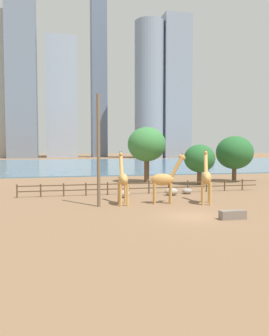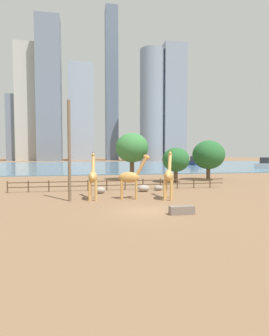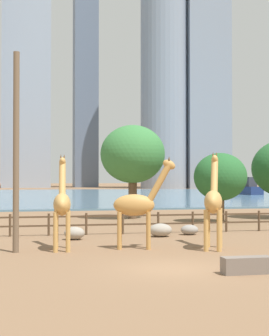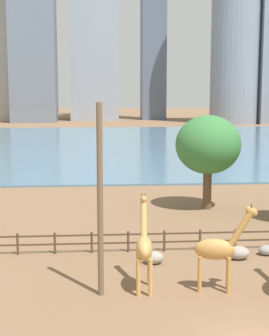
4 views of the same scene
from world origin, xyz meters
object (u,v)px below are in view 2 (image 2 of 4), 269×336
object	(u,v)px
boulder_near_fence	(144,188)
tree_left_large	(132,148)
giraffe_young	(93,177)
tree_right_tall	(208,155)
boat_ferry	(268,165)
boulder_by_pole	(100,190)
giraffe_companion	(131,177)
feeding_trough	(182,210)
boulder_small	(158,188)
boat_sailboat	(193,162)
giraffe_tall	(169,176)
utility_pole	(69,151)
tree_center_broad	(176,160)

from	to	relation	value
boulder_near_fence	tree_left_large	xyz separation A→B (m)	(0.97, 13.02, 4.94)
giraffe_young	tree_right_tall	bearing A→B (deg)	-47.99
tree_left_large	boat_ferry	xyz separation A→B (m)	(43.86, 24.10, -4.05)
giraffe_young	boulder_by_pole	bearing A→B (deg)	-9.42
tree_right_tall	boat_ferry	world-z (taller)	boat_ferry
giraffe_companion	feeding_trough	xyz separation A→B (m)	(2.49, -7.01, -1.81)
feeding_trough	tree_left_large	xyz separation A→B (m)	(0.80, 24.67, 5.02)
boat_ferry	boulder_by_pole	bearing A→B (deg)	-84.24
boulder_near_fence	boulder_small	world-z (taller)	boulder_near_fence
giraffe_companion	boulder_near_fence	size ratio (longest dim) A/B	3.32
tree_right_tall	boat_sailboat	size ratio (longest dim) A/B	0.84
boulder_near_fence	boat_ferry	world-z (taller)	boat_ferry
giraffe_tall	boulder_by_pole	size ratio (longest dim) A/B	4.23
giraffe_tall	boat_ferry	distance (m)	60.87
boulder_by_pole	utility_pole	bearing A→B (deg)	-125.23
feeding_trough	boulder_small	bearing A→B (deg)	81.78
utility_pole	tree_center_broad	bearing A→B (deg)	41.33
boulder_near_fence	feeding_trough	xyz separation A→B (m)	(0.17, -11.65, -0.08)
tree_left_large	tree_center_broad	xyz separation A→B (m)	(5.92, -4.63, -1.88)
boulder_small	tree_right_tall	xyz separation A→B (m)	(11.45, 10.22, 3.87)
giraffe_tall	tree_center_broad	size ratio (longest dim) A/B	0.89
boulder_near_fence	boulder_by_pole	world-z (taller)	boulder_near_fence
giraffe_tall	boulder_by_pole	xyz separation A→B (m)	(-6.24, 4.94, -1.90)
utility_pole	feeding_trough	xyz separation A→B (m)	(8.19, -6.93, -4.29)
feeding_trough	boat_sailboat	bearing A→B (deg)	66.09
tree_left_large	tree_right_tall	size ratio (longest dim) A/B	1.19
giraffe_young	boat_ferry	size ratio (longest dim) A/B	0.62
boulder_small	boat_ferry	bearing A→B (deg)	40.41
boat_ferry	boat_sailboat	size ratio (longest dim) A/B	0.95
tree_left_large	boulder_by_pole	bearing A→B (deg)	-113.91
giraffe_young	tree_right_tall	size ratio (longest dim) A/B	0.70
giraffe_young	tree_center_broad	distance (m)	17.98
tree_center_broad	tree_right_tall	distance (m)	6.99
giraffe_tall	tree_left_large	world-z (taller)	tree_left_large
boulder_by_pole	boat_sailboat	xyz separation A→B (m)	(38.00, 62.86, 0.96)
giraffe_young	tree_right_tall	world-z (taller)	tree_right_tall
boulder_near_fence	giraffe_companion	bearing A→B (deg)	-116.56
giraffe_young	tree_right_tall	distance (m)	24.53
feeding_trough	tree_left_large	size ratio (longest dim) A/B	0.23
giraffe_companion	boulder_near_fence	distance (m)	5.47
giraffe_companion	giraffe_young	size ratio (longest dim) A/B	0.97
tree_center_broad	utility_pole	bearing A→B (deg)	-138.67
utility_pole	feeding_trough	bearing A→B (deg)	-40.24
giraffe_young	feeding_trough	world-z (taller)	giraffe_young
giraffe_companion	giraffe_tall	bearing A→B (deg)	0.48
utility_pole	boat_sailboat	bearing A→B (deg)	58.57
boulder_by_pole	boat_sailboat	bearing A→B (deg)	58.85
utility_pole	tree_right_tall	xyz separation A→B (m)	(21.41, 15.55, -0.43)
giraffe_young	boulder_near_fence	world-z (taller)	giraffe_young
tree_left_large	boat_ferry	size ratio (longest dim) A/B	1.05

